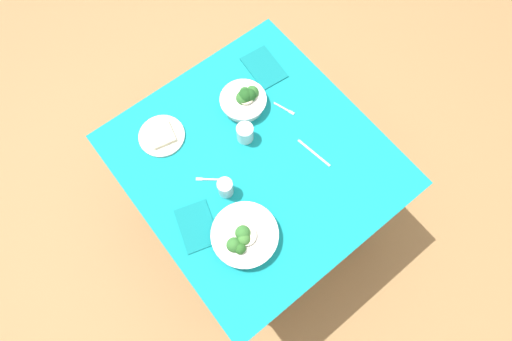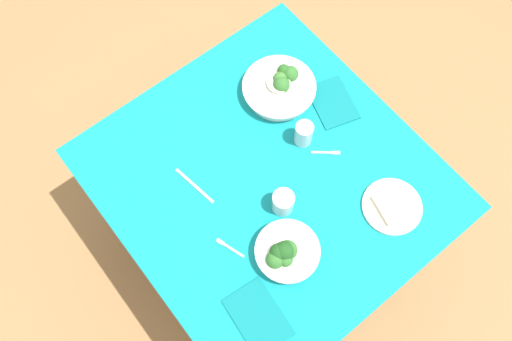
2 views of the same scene
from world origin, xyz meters
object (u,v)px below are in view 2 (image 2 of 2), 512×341
(water_glass_center, at_px, (283,202))
(napkin_folded_lower, at_px, (258,317))
(broccoli_bowl_near, at_px, (285,253))
(water_glass_side, at_px, (304,134))
(bread_side_plate, at_px, (392,206))
(fork_by_near_bowl, at_px, (229,247))
(table_knife_left, at_px, (195,186))
(broccoli_bowl_far, at_px, (280,87))
(napkin_folded_upper, at_px, (332,102))
(fork_by_far_bowl, at_px, (327,153))

(water_glass_center, relative_size, napkin_folded_lower, 0.42)
(broccoli_bowl_near, distance_m, water_glass_side, 0.43)
(water_glass_center, bearing_deg, bread_side_plate, 50.94)
(fork_by_near_bowl, bearing_deg, water_glass_center, -109.01)
(table_knife_left, height_order, napkin_folded_lower, napkin_folded_lower)
(broccoli_bowl_near, bearing_deg, fork_by_near_bowl, -137.28)
(broccoli_bowl_far, height_order, napkin_folded_upper, broccoli_bowl_far)
(broccoli_bowl_near, distance_m, bread_side_plate, 0.41)
(fork_by_near_bowl, distance_m, napkin_folded_upper, 0.67)
(napkin_folded_upper, bearing_deg, fork_by_far_bowl, -47.15)
(fork_by_near_bowl, xyz_separation_m, table_knife_left, (-0.25, 0.04, -0.00))
(water_glass_side, distance_m, napkin_folded_lower, 0.64)
(water_glass_side, relative_size, napkin_folded_lower, 0.46)
(broccoli_bowl_near, distance_m, table_knife_left, 0.40)
(water_glass_center, height_order, napkin_folded_upper, water_glass_center)
(water_glass_center, xyz_separation_m, napkin_folded_upper, (-0.20, 0.41, -0.04))
(water_glass_side, bearing_deg, napkin_folded_lower, -53.27)
(napkin_folded_upper, bearing_deg, table_knife_left, -95.02)
(bread_side_plate, xyz_separation_m, water_glass_center, (-0.24, -0.29, 0.03))
(broccoli_bowl_near, height_order, fork_by_far_bowl, broccoli_bowl_near)
(fork_by_near_bowl, height_order, table_knife_left, same)
(broccoli_bowl_far, xyz_separation_m, napkin_folded_lower, (0.59, -0.58, -0.03))
(napkin_folded_lower, bearing_deg, table_knife_left, 167.62)
(water_glass_side, xyz_separation_m, napkin_folded_lower, (0.38, -0.52, -0.05))
(broccoli_bowl_near, bearing_deg, fork_by_far_bowl, 118.25)
(fork_by_near_bowl, relative_size, napkin_folded_upper, 0.55)
(fork_by_near_bowl, distance_m, table_knife_left, 0.25)
(table_knife_left, bearing_deg, fork_by_far_bowl, 57.74)
(fork_by_far_bowl, relative_size, napkin_folded_lower, 0.41)
(fork_by_far_bowl, bearing_deg, broccoli_bowl_near, -111.57)
(table_knife_left, bearing_deg, broccoli_bowl_far, 94.02)
(napkin_folded_upper, bearing_deg, broccoli_bowl_near, -56.81)
(table_knife_left, relative_size, napkin_folded_upper, 0.93)
(water_glass_side, xyz_separation_m, fork_by_near_bowl, (0.15, -0.45, -0.05))
(table_knife_left, xyz_separation_m, napkin_folded_upper, (0.05, 0.60, 0.00))
(water_glass_center, distance_m, fork_by_near_bowl, 0.23)
(fork_by_far_bowl, height_order, napkin_folded_upper, napkin_folded_upper)
(broccoli_bowl_far, distance_m, bread_side_plate, 0.59)
(napkin_folded_upper, bearing_deg, bread_side_plate, -14.96)
(broccoli_bowl_far, distance_m, water_glass_center, 0.45)
(water_glass_side, distance_m, napkin_folded_upper, 0.20)
(napkin_folded_lower, bearing_deg, water_glass_center, 128.43)
(broccoli_bowl_far, height_order, fork_by_near_bowl, broccoli_bowl_far)
(water_glass_center, distance_m, table_knife_left, 0.32)
(broccoli_bowl_far, distance_m, fork_by_far_bowl, 0.30)
(fork_by_near_bowl, bearing_deg, broccoli_bowl_far, -74.14)
(fork_by_far_bowl, xyz_separation_m, napkin_folded_lower, (0.29, -0.55, 0.00))
(broccoli_bowl_far, bearing_deg, fork_by_near_bowl, -55.35)
(bread_side_plate, height_order, table_knife_left, bread_side_plate)
(broccoli_bowl_near, xyz_separation_m, water_glass_center, (-0.14, 0.10, 0.00))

